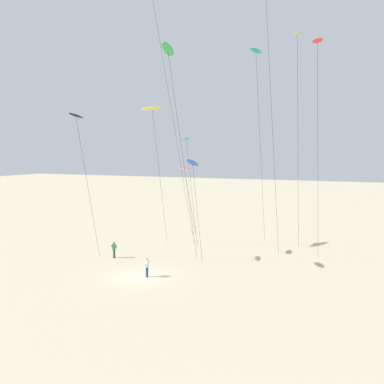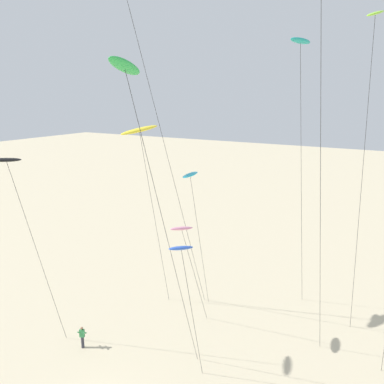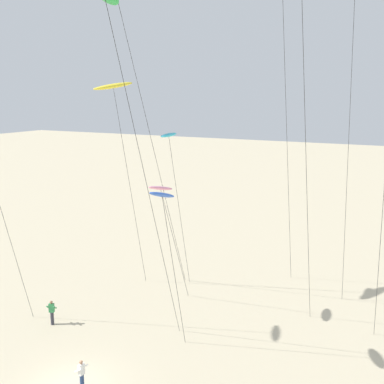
{
  "view_description": "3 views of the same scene",
  "coord_description": "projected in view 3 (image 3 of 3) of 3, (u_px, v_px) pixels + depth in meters",
  "views": [
    {
      "loc": [
        18.8,
        -32.37,
        10.84
      ],
      "look_at": [
        2.34,
        5.92,
        6.92
      ],
      "focal_mm": 41.25,
      "sensor_mm": 36.0,
      "label": 1
    },
    {
      "loc": [
        14.19,
        -13.48,
        17.91
      ],
      "look_at": [
        0.69,
        9.45,
        11.45
      ],
      "focal_mm": 37.78,
      "sensor_mm": 36.0,
      "label": 2
    },
    {
      "loc": [
        15.46,
        -16.54,
        14.89
      ],
      "look_at": [
        2.39,
        9.01,
        8.89
      ],
      "focal_mm": 44.22,
      "sensor_mm": 36.0,
      "label": 3
    }
  ],
  "objects": [
    {
      "name": "kite_pink",
      "position": [
        161.0,
        189.0,
        30.02
      ],
      "size": [
        0.89,
        5.33,
        9.39
      ],
      "color": "pink",
      "rests_on": "ground"
    },
    {
      "name": "kite_cyan",
      "position": [
        169.0,
        137.0,
        32.7
      ],
      "size": [
        0.8,
        4.5,
        12.26
      ],
      "color": "#33BFE0",
      "rests_on": "ground"
    },
    {
      "name": "kite_blue",
      "position": [
        162.0,
        196.0,
        24.49
      ],
      "size": [
        0.74,
        3.96,
        10.22
      ],
      "color": "blue",
      "rests_on": "ground"
    },
    {
      "name": "kite_yellow",
      "position": [
        114.0,
        87.0,
        31.84
      ],
      "size": [
        1.79,
        5.42,
        15.77
      ],
      "color": "yellow",
      "rests_on": "ground"
    },
    {
      "name": "kite_flyer_nearest",
      "position": [
        52.0,
        312.0,
        30.88
      ],
      "size": [
        0.69,
        0.67,
        1.67
      ],
      "color": "#33333D",
      "rests_on": "ground"
    },
    {
      "name": "kite_flyer_middle",
      "position": [
        82.0,
        374.0,
        24.02
      ],
      "size": [
        0.53,
        0.55,
        1.67
      ],
      "color": "navy",
      "rests_on": "ground"
    }
  ]
}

